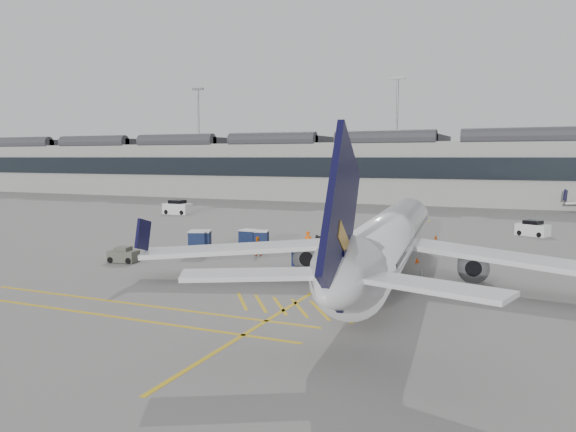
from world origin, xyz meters
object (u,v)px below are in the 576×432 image
at_px(airliner_main, 388,240).
at_px(baggage_cart_a, 304,256).
at_px(ramp_agent_a, 308,243).
at_px(pushback_tug, 123,255).
at_px(ramp_agent_b, 257,246).
at_px(belt_loader, 323,253).

distance_m(airliner_main, baggage_cart_a, 7.53).
distance_m(baggage_cart_a, ramp_agent_a, 6.33).
height_order(ramp_agent_a, pushback_tug, ramp_agent_a).
relative_size(airliner_main, pushback_tug, 15.41).
distance_m(baggage_cart_a, ramp_agent_b, 6.74).
height_order(airliner_main, ramp_agent_b, airliner_main).
xyz_separation_m(ramp_agent_b, pushback_tug, (-8.47, -6.84, -0.27)).
bearing_deg(pushback_tug, ramp_agent_a, 28.79).
xyz_separation_m(baggage_cart_a, ramp_agent_a, (-2.06, 5.98, 0.07)).
bearing_deg(pushback_tug, belt_loader, 19.09).
relative_size(belt_loader, pushback_tug, 2.09).
relative_size(airliner_main, baggage_cart_a, 21.02).
xyz_separation_m(airliner_main, pushback_tug, (-21.08, -0.91, -2.33)).
distance_m(ramp_agent_a, ramp_agent_b, 4.42).
height_order(belt_loader, ramp_agent_b, belt_loader).
xyz_separation_m(ramp_agent_a, ramp_agent_b, (-3.68, -2.45, -0.18)).
distance_m(belt_loader, ramp_agent_b, 5.74).
relative_size(belt_loader, ramp_agent_a, 2.48).
height_order(ramp_agent_b, pushback_tug, ramp_agent_b).
distance_m(ramp_agent_b, pushback_tug, 10.89).
xyz_separation_m(belt_loader, ramp_agent_a, (-2.03, 1.84, 0.42)).
distance_m(belt_loader, pushback_tug, 16.01).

